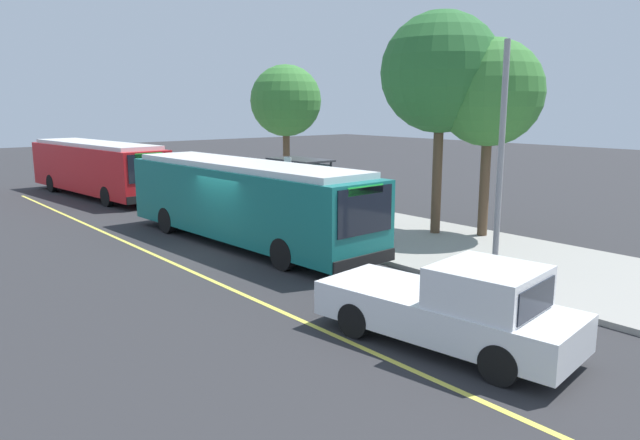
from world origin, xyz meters
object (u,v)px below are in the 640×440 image
at_px(waiting_bench, 303,205).
at_px(route_sign_post, 288,182).
at_px(pickup_truck, 454,308).
at_px(pedestrian_commuter, 272,198).
at_px(transit_bus_second, 97,167).
at_px(transit_bus_main, 244,199).

bearing_deg(waiting_bench, route_sign_post, -50.56).
relative_size(pickup_truck, pedestrian_commuter, 3.33).
height_order(transit_bus_second, pedestrian_commuter, transit_bus_second).
distance_m(waiting_bench, route_sign_post, 3.00).
xyz_separation_m(pickup_truck, waiting_bench, (-13.07, 6.34, -0.22)).
height_order(transit_bus_main, route_sign_post, same).
xyz_separation_m(waiting_bench, pedestrian_commuter, (0.10, -1.75, 0.48)).
height_order(transit_bus_main, waiting_bench, transit_bus_main).
relative_size(transit_bus_main, pedestrian_commuter, 7.11).
bearing_deg(route_sign_post, transit_bus_second, -169.90).
bearing_deg(transit_bus_second, waiting_bench, 20.37).
bearing_deg(transit_bus_main, pickup_truck, -9.46).
xyz_separation_m(transit_bus_second, route_sign_post, (14.05, 2.50, 0.34)).
height_order(transit_bus_main, pickup_truck, transit_bus_main).
xyz_separation_m(transit_bus_second, pedestrian_commuter, (12.44, 2.83, -0.50)).
distance_m(transit_bus_main, pickup_truck, 10.80).
height_order(transit_bus_second, route_sign_post, same).
bearing_deg(pedestrian_commuter, pickup_truck, -19.50).
bearing_deg(transit_bus_main, pedestrian_commuter, 129.67).
xyz_separation_m(transit_bus_main, waiting_bench, (-2.44, 4.57, -0.98)).
height_order(pickup_truck, pedestrian_commuter, pickup_truck).
relative_size(route_sign_post, pedestrian_commuter, 1.66).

